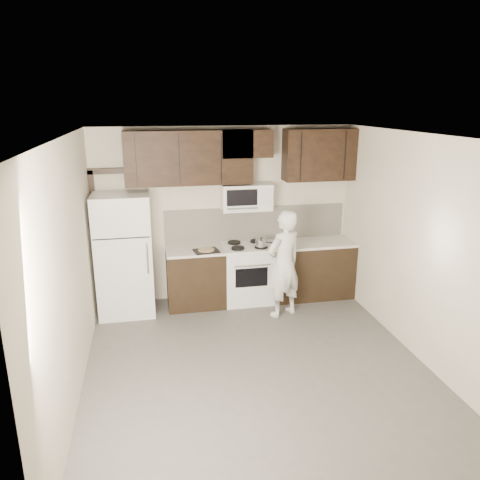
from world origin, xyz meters
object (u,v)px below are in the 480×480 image
object	(u,v)px
microwave	(246,197)
person	(284,264)
refrigerator	(124,255)
stove	(247,273)

from	to	relation	value
microwave	person	distance (m)	1.20
microwave	person	size ratio (longest dim) A/B	0.48
refrigerator	person	size ratio (longest dim) A/B	1.13
stove	refrigerator	bearing A→B (deg)	-178.49
microwave	person	world-z (taller)	microwave
refrigerator	person	distance (m)	2.33
stove	person	xyz separation A→B (m)	(0.40, -0.61, 0.33)
stove	refrigerator	size ratio (longest dim) A/B	0.52
microwave	person	xyz separation A→B (m)	(0.40, -0.73, -0.86)
person	microwave	bearing A→B (deg)	-86.66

